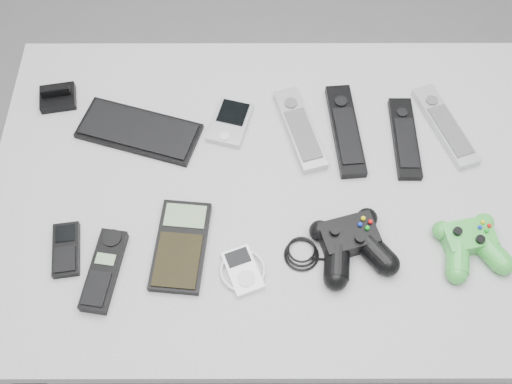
{
  "coord_description": "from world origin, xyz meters",
  "views": [
    {
      "loc": [
        0.01,
        -0.56,
        1.85
      ],
      "look_at": [
        0.01,
        0.03,
        0.82
      ],
      "focal_mm": 42.0,
      "sensor_mm": 36.0,
      "label": 1
    }
  ],
  "objects_px": {
    "cordless_handset": "(104,270)",
    "controller_green": "(471,243)",
    "remote_black_b": "(405,138)",
    "mobile_phone": "(66,249)",
    "pda": "(230,122)",
    "remote_silver_b": "(445,125)",
    "mp3_player": "(243,270)",
    "calculator": "(181,246)",
    "remote_black_a": "(345,130)",
    "remote_silver_a": "(300,129)",
    "desk": "(284,201)",
    "controller_black": "(351,243)",
    "pda_keyboard": "(139,131)"
  },
  "relations": [
    {
      "from": "pda_keyboard",
      "to": "mobile_phone",
      "type": "height_order",
      "value": "mobile_phone"
    },
    {
      "from": "pda_keyboard",
      "to": "remote_silver_a",
      "type": "xyz_separation_m",
      "value": [
        0.34,
        0.0,
        0.0
      ]
    },
    {
      "from": "remote_silver_a",
      "to": "controller_black",
      "type": "bearing_deg",
      "value": -88.57
    },
    {
      "from": "mobile_phone",
      "to": "controller_green",
      "type": "bearing_deg",
      "value": -7.66
    },
    {
      "from": "cordless_handset",
      "to": "mp3_player",
      "type": "relative_size",
      "value": 1.76
    },
    {
      "from": "mp3_player",
      "to": "calculator",
      "type": "bearing_deg",
      "value": 136.05
    },
    {
      "from": "remote_black_b",
      "to": "controller_green",
      "type": "relative_size",
      "value": 1.45
    },
    {
      "from": "remote_black_a",
      "to": "controller_green",
      "type": "bearing_deg",
      "value": -56.41
    },
    {
      "from": "mobile_phone",
      "to": "remote_black_a",
      "type": "bearing_deg",
      "value": 18.54
    },
    {
      "from": "remote_silver_a",
      "to": "controller_green",
      "type": "height_order",
      "value": "controller_green"
    },
    {
      "from": "pda",
      "to": "remote_silver_b",
      "type": "xyz_separation_m",
      "value": [
        0.46,
        -0.01,
        0.0
      ]
    },
    {
      "from": "pda",
      "to": "remote_silver_b",
      "type": "bearing_deg",
      "value": 14.01
    },
    {
      "from": "remote_silver_a",
      "to": "remote_silver_b",
      "type": "xyz_separation_m",
      "value": [
        0.31,
        0.01,
        -0.0
      ]
    },
    {
      "from": "remote_black_b",
      "to": "cordless_handset",
      "type": "xyz_separation_m",
      "value": [
        -0.6,
        -0.3,
        0.0
      ]
    },
    {
      "from": "desk",
      "to": "remote_silver_b",
      "type": "xyz_separation_m",
      "value": [
        0.34,
        0.14,
        0.08
      ]
    },
    {
      "from": "pda",
      "to": "calculator",
      "type": "distance_m",
      "value": 0.3
    },
    {
      "from": "remote_black_a",
      "to": "remote_silver_b",
      "type": "xyz_separation_m",
      "value": [
        0.21,
        0.01,
        -0.0
      ]
    },
    {
      "from": "remote_silver_a",
      "to": "mp3_player",
      "type": "xyz_separation_m",
      "value": [
        -0.12,
        -0.32,
        -0.0
      ]
    },
    {
      "from": "calculator",
      "to": "controller_black",
      "type": "distance_m",
      "value": 0.32
    },
    {
      "from": "mp3_player",
      "to": "controller_green",
      "type": "height_order",
      "value": "controller_green"
    },
    {
      "from": "remote_black_b",
      "to": "mobile_phone",
      "type": "xyz_separation_m",
      "value": [
        -0.67,
        -0.26,
        -0.0
      ]
    },
    {
      "from": "pda_keyboard",
      "to": "mp3_player",
      "type": "distance_m",
      "value": 0.39
    },
    {
      "from": "desk",
      "to": "calculator",
      "type": "distance_m",
      "value": 0.26
    },
    {
      "from": "cordless_handset",
      "to": "controller_green",
      "type": "height_order",
      "value": "controller_green"
    },
    {
      "from": "mobile_phone",
      "to": "controller_black",
      "type": "distance_m",
      "value": 0.54
    },
    {
      "from": "remote_black_a",
      "to": "cordless_handset",
      "type": "relative_size",
      "value": 1.44
    },
    {
      "from": "calculator",
      "to": "pda",
      "type": "bearing_deg",
      "value": 78.49
    },
    {
      "from": "calculator",
      "to": "controller_green",
      "type": "height_order",
      "value": "controller_green"
    },
    {
      "from": "remote_silver_b",
      "to": "controller_black",
      "type": "relative_size",
      "value": 0.86
    },
    {
      "from": "remote_black_b",
      "to": "controller_black",
      "type": "relative_size",
      "value": 0.81
    },
    {
      "from": "pda_keyboard",
      "to": "remote_black_a",
      "type": "bearing_deg",
      "value": 17.06
    },
    {
      "from": "remote_silver_a",
      "to": "controller_green",
      "type": "relative_size",
      "value": 1.52
    },
    {
      "from": "pda",
      "to": "remote_black_b",
      "type": "bearing_deg",
      "value": 8.96
    },
    {
      "from": "controller_black",
      "to": "mobile_phone",
      "type": "bearing_deg",
      "value": 164.67
    },
    {
      "from": "remote_black_a",
      "to": "remote_black_b",
      "type": "height_order",
      "value": "remote_black_a"
    },
    {
      "from": "mobile_phone",
      "to": "remote_silver_a",
      "type": "bearing_deg",
      "value": 23.47
    },
    {
      "from": "mobile_phone",
      "to": "pda",
      "type": "bearing_deg",
      "value": 36.19
    },
    {
      "from": "remote_black_a",
      "to": "mobile_phone",
      "type": "relative_size",
      "value": 2.12
    },
    {
      "from": "mp3_player",
      "to": "mobile_phone",
      "type": "bearing_deg",
      "value": 151.76
    },
    {
      "from": "desk",
      "to": "remote_black_b",
      "type": "height_order",
      "value": "remote_black_b"
    },
    {
      "from": "pda_keyboard",
      "to": "remote_black_a",
      "type": "xyz_separation_m",
      "value": [
        0.44,
        -0.0,
        0.0
      ]
    },
    {
      "from": "remote_silver_b",
      "to": "cordless_handset",
      "type": "bearing_deg",
      "value": -173.58
    },
    {
      "from": "remote_black_b",
      "to": "pda_keyboard",
      "type": "bearing_deg",
      "value": 178.28
    },
    {
      "from": "mobile_phone",
      "to": "mp3_player",
      "type": "xyz_separation_m",
      "value": [
        0.33,
        -0.04,
        -0.0
      ]
    },
    {
      "from": "remote_silver_b",
      "to": "cordless_handset",
      "type": "relative_size",
      "value": 1.34
    },
    {
      "from": "remote_black_b",
      "to": "controller_black",
      "type": "xyz_separation_m",
      "value": [
        -0.14,
        -0.25,
        0.02
      ]
    },
    {
      "from": "remote_silver_b",
      "to": "mp3_player",
      "type": "relative_size",
      "value": 2.35
    },
    {
      "from": "remote_black_a",
      "to": "controller_green",
      "type": "relative_size",
      "value": 1.65
    },
    {
      "from": "pda_keyboard",
      "to": "calculator",
      "type": "distance_m",
      "value": 0.29
    },
    {
      "from": "desk",
      "to": "mobile_phone",
      "type": "bearing_deg",
      "value": -160.58
    }
  ]
}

